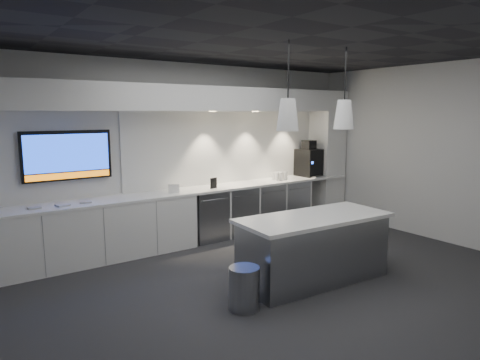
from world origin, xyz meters
TOP-DOWN VIEW (x-y plane):
  - floor at (0.00, 0.00)m, footprint 7.00×7.00m
  - ceiling at (0.00, 0.00)m, footprint 7.00×7.00m
  - wall_back at (0.00, 2.50)m, footprint 7.00×0.00m
  - wall_right at (3.50, 0.00)m, footprint 0.00×7.00m
  - back_counter at (0.00, 2.17)m, footprint 6.80×0.65m
  - left_base_cabinets at (-1.75, 2.17)m, footprint 3.30×0.63m
  - fridge_unit_a at (0.25, 2.17)m, footprint 0.60×0.61m
  - fridge_unit_b at (0.88, 2.17)m, footprint 0.60×0.61m
  - fridge_unit_c at (1.51, 2.17)m, footprint 0.60×0.61m
  - fridge_unit_d at (2.14, 2.17)m, footprint 0.60×0.61m
  - backsplash at (1.20, 2.48)m, footprint 4.60×0.03m
  - soffit at (0.00, 2.20)m, footprint 6.90×0.60m
  - column at (3.20, 2.20)m, footprint 0.55×0.55m
  - wall_tv at (-1.90, 2.45)m, footprint 1.25×0.07m
  - island at (0.46, -0.21)m, footprint 2.08×0.99m
  - bin at (-0.76, -0.38)m, footprint 0.42×0.42m
  - coffee_machine at (2.68, 2.20)m, footprint 0.42×0.59m
  - sign_black at (0.35, 2.08)m, footprint 0.14×0.05m
  - sign_white at (-0.39, 2.09)m, footprint 0.18×0.07m
  - cup_cluster at (1.86, 2.13)m, footprint 0.28×0.18m
  - tray_b at (-2.44, 2.14)m, footprint 0.16×0.16m
  - tray_c at (-2.09, 2.08)m, footprint 0.19×0.19m
  - tray_d at (-1.76, 2.13)m, footprint 0.19×0.19m
  - pendant_left at (-0.02, -0.21)m, footprint 0.26×0.26m
  - pendant_right at (0.95, -0.21)m, footprint 0.26×0.26m

SIDE VIEW (x-z plane):
  - floor at x=0.00m, z-range 0.00..0.00m
  - bin at x=-0.76m, z-range 0.00..0.48m
  - fridge_unit_a at x=0.25m, z-range 0.00..0.85m
  - fridge_unit_b at x=0.88m, z-range 0.00..0.85m
  - fridge_unit_c at x=1.51m, z-range 0.00..0.85m
  - fridge_unit_d at x=2.14m, z-range 0.00..0.85m
  - left_base_cabinets at x=-1.75m, z-range 0.00..0.86m
  - island at x=0.46m, z-range 0.00..0.87m
  - back_counter at x=0.00m, z-range 0.86..0.90m
  - tray_b at x=-2.44m, z-range 0.90..0.92m
  - tray_c at x=-2.09m, z-range 0.90..0.92m
  - tray_d at x=-1.76m, z-range 0.90..0.92m
  - sign_white at x=-0.39m, z-range 0.90..1.04m
  - cup_cluster at x=1.86m, z-range 0.90..1.05m
  - sign_black at x=0.35m, z-range 0.90..1.08m
  - coffee_machine at x=2.68m, z-range 0.84..1.56m
  - column at x=3.20m, z-range 0.00..2.60m
  - wall_back at x=0.00m, z-range -2.00..5.00m
  - wall_right at x=3.50m, z-range -2.00..5.00m
  - backsplash at x=1.20m, z-range 0.90..2.20m
  - wall_tv at x=-1.90m, z-range 1.20..1.92m
  - pendant_left at x=-0.02m, z-range 1.61..2.69m
  - pendant_right at x=0.95m, z-range 1.61..2.69m
  - soffit at x=0.00m, z-range 2.20..2.60m
  - ceiling at x=0.00m, z-range 3.00..3.00m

